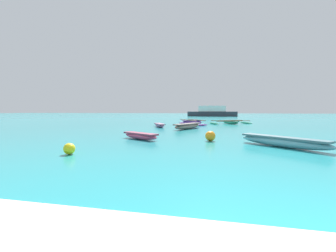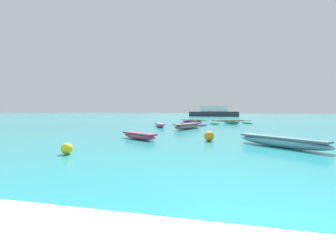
{
  "view_description": "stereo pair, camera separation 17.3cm",
  "coord_description": "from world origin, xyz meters",
  "px_view_note": "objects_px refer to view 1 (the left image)",
  "views": [
    {
      "loc": [
        -1.91,
        -1.84,
        1.52
      ],
      "look_at": [
        -5.78,
        16.1,
        0.25
      ],
      "focal_mm": 24.0,
      "sensor_mm": 36.0,
      "label": 1
    },
    {
      "loc": [
        -1.74,
        -1.8,
        1.52
      ],
      "look_at": [
        -5.78,
        16.1,
        0.25
      ],
      "focal_mm": 24.0,
      "sensor_mm": 36.0,
      "label": 2
    }
  ],
  "objects_px": {
    "moored_boat_4": "(140,136)",
    "moored_boat_1": "(159,125)",
    "moored_boat_0": "(192,122)",
    "distant_ferry": "(212,112)",
    "moored_boat_5": "(282,141)",
    "mooring_buoy_1": "(210,136)",
    "moored_boat_3": "(230,122)",
    "moored_boat_2": "(188,126)",
    "mooring_buoy_0": "(69,149)"
  },
  "relations": [
    {
      "from": "moored_boat_0",
      "to": "moored_boat_5",
      "type": "xyz_separation_m",
      "value": [
        5.24,
        -13.91,
        -0.02
      ]
    },
    {
      "from": "mooring_buoy_1",
      "to": "moored_boat_2",
      "type": "bearing_deg",
      "value": 105.96
    },
    {
      "from": "moored_boat_4",
      "to": "mooring_buoy_1",
      "type": "relative_size",
      "value": 4.72
    },
    {
      "from": "moored_boat_4",
      "to": "mooring_buoy_0",
      "type": "distance_m",
      "value": 4.56
    },
    {
      "from": "moored_boat_2",
      "to": "moored_boat_3",
      "type": "relative_size",
      "value": 0.74
    },
    {
      "from": "mooring_buoy_0",
      "to": "mooring_buoy_1",
      "type": "relative_size",
      "value": 0.78
    },
    {
      "from": "moored_boat_1",
      "to": "moored_boat_2",
      "type": "height_order",
      "value": "moored_boat_2"
    },
    {
      "from": "moored_boat_2",
      "to": "moored_boat_5",
      "type": "bearing_deg",
      "value": -125.04
    },
    {
      "from": "moored_boat_0",
      "to": "moored_boat_3",
      "type": "relative_size",
      "value": 0.9
    },
    {
      "from": "moored_boat_0",
      "to": "mooring_buoy_1",
      "type": "relative_size",
      "value": 8.75
    },
    {
      "from": "moored_boat_2",
      "to": "moored_boat_3",
      "type": "height_order",
      "value": "moored_boat_2"
    },
    {
      "from": "mooring_buoy_1",
      "to": "distant_ferry",
      "type": "bearing_deg",
      "value": 91.0
    },
    {
      "from": "moored_boat_0",
      "to": "distant_ferry",
      "type": "xyz_separation_m",
      "value": [
        1.43,
        35.39,
        0.85
      ]
    },
    {
      "from": "moored_boat_3",
      "to": "moored_boat_5",
      "type": "bearing_deg",
      "value": -26.06
    },
    {
      "from": "mooring_buoy_0",
      "to": "moored_boat_4",
      "type": "bearing_deg",
      "value": 76.72
    },
    {
      "from": "mooring_buoy_0",
      "to": "mooring_buoy_1",
      "type": "bearing_deg",
      "value": 43.66
    },
    {
      "from": "moored_boat_1",
      "to": "distant_ferry",
      "type": "bearing_deg",
      "value": 147.24
    },
    {
      "from": "moored_boat_4",
      "to": "mooring_buoy_0",
      "type": "relative_size",
      "value": 6.04
    },
    {
      "from": "moored_boat_1",
      "to": "distant_ferry",
      "type": "distance_m",
      "value": 39.69
    },
    {
      "from": "moored_boat_2",
      "to": "moored_boat_4",
      "type": "bearing_deg",
      "value": -168.88
    },
    {
      "from": "moored_boat_0",
      "to": "moored_boat_4",
      "type": "height_order",
      "value": "moored_boat_0"
    },
    {
      "from": "mooring_buoy_1",
      "to": "moored_boat_1",
      "type": "bearing_deg",
      "value": 119.23
    },
    {
      "from": "moored_boat_3",
      "to": "moored_boat_4",
      "type": "xyz_separation_m",
      "value": [
        -5.47,
        -15.01,
        0.01
      ]
    },
    {
      "from": "mooring_buoy_0",
      "to": "mooring_buoy_1",
      "type": "height_order",
      "value": "mooring_buoy_1"
    },
    {
      "from": "moored_boat_0",
      "to": "distant_ferry",
      "type": "relative_size",
      "value": 0.36
    },
    {
      "from": "moored_boat_0",
      "to": "mooring_buoy_0",
      "type": "height_order",
      "value": "moored_boat_0"
    },
    {
      "from": "moored_boat_1",
      "to": "mooring_buoy_0",
      "type": "distance_m",
      "value": 13.09
    },
    {
      "from": "mooring_buoy_0",
      "to": "mooring_buoy_1",
      "type": "distance_m",
      "value": 6.48
    },
    {
      "from": "moored_boat_1",
      "to": "moored_boat_5",
      "type": "bearing_deg",
      "value": 11.44
    },
    {
      "from": "moored_boat_3",
      "to": "moored_boat_5",
      "type": "height_order",
      "value": "moored_boat_5"
    },
    {
      "from": "mooring_buoy_0",
      "to": "moored_boat_1",
      "type": "bearing_deg",
      "value": 90.57
    },
    {
      "from": "moored_boat_4",
      "to": "distant_ferry",
      "type": "xyz_separation_m",
      "value": [
        2.81,
        48.12,
        0.92
      ]
    },
    {
      "from": "moored_boat_0",
      "to": "moored_boat_2",
      "type": "height_order",
      "value": "moored_boat_0"
    },
    {
      "from": "mooring_buoy_1",
      "to": "distant_ferry",
      "type": "xyz_separation_m",
      "value": [
        -0.84,
        48.09,
        0.86
      ]
    },
    {
      "from": "moored_boat_5",
      "to": "mooring_buoy_1",
      "type": "distance_m",
      "value": 3.21
    },
    {
      "from": "moored_boat_1",
      "to": "moored_boat_3",
      "type": "distance_m",
      "value": 9.2
    },
    {
      "from": "moored_boat_2",
      "to": "mooring_buoy_1",
      "type": "bearing_deg",
      "value": -140.16
    },
    {
      "from": "distant_ferry",
      "to": "moored_boat_4",
      "type": "bearing_deg",
      "value": -93.34
    },
    {
      "from": "moored_boat_2",
      "to": "moored_boat_5",
      "type": "xyz_separation_m",
      "value": [
        5.0,
        -8.3,
        -0.01
      ]
    },
    {
      "from": "moored_boat_4",
      "to": "mooring_buoy_0",
      "type": "xyz_separation_m",
      "value": [
        -1.05,
        -4.44,
        0.0
      ]
    },
    {
      "from": "moored_boat_5",
      "to": "mooring_buoy_0",
      "type": "height_order",
      "value": "moored_boat_5"
    },
    {
      "from": "mooring_buoy_0",
      "to": "mooring_buoy_1",
      "type": "xyz_separation_m",
      "value": [
        4.69,
        4.47,
        0.06
      ]
    },
    {
      "from": "moored_boat_5",
      "to": "mooring_buoy_0",
      "type": "distance_m",
      "value": 8.33
    },
    {
      "from": "moored_boat_4",
      "to": "mooring_buoy_0",
      "type": "height_order",
      "value": "mooring_buoy_0"
    },
    {
      "from": "moored_boat_3",
      "to": "mooring_buoy_0",
      "type": "relative_size",
      "value": 12.39
    },
    {
      "from": "moored_boat_0",
      "to": "mooring_buoy_0",
      "type": "bearing_deg",
      "value": -128.91
    },
    {
      "from": "moored_boat_4",
      "to": "moored_boat_1",
      "type": "bearing_deg",
      "value": 129.01
    },
    {
      "from": "moored_boat_4",
      "to": "mooring_buoy_0",
      "type": "bearing_deg",
      "value": -72.01
    },
    {
      "from": "moored_boat_1",
      "to": "moored_boat_4",
      "type": "xyz_separation_m",
      "value": [
        1.18,
        -8.65,
        0.01
      ]
    },
    {
      "from": "moored_boat_3",
      "to": "distant_ferry",
      "type": "distance_m",
      "value": 33.23
    }
  ]
}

